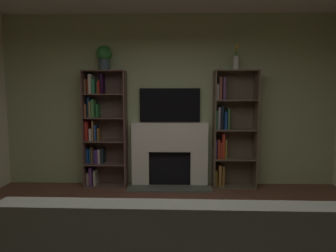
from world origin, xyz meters
The scene contains 7 objects.
wall_back_accent centered at (0.00, 2.64, 1.44)m, with size 5.75×0.06×2.88m, color #A6B580.
fireplace centered at (0.00, 2.51, 0.56)m, with size 1.38×0.49×1.07m.
tv centered at (0.00, 2.58, 1.37)m, with size 1.02×0.06×0.57m, color black.
bookshelf_left centered at (-1.16, 2.49, 0.98)m, with size 0.70×0.32×1.93m.
bookshelf_right centered at (0.98, 2.49, 0.94)m, with size 0.70×0.33×1.93m.
potted_plant centered at (-1.07, 2.46, 2.16)m, with size 0.25×0.25×0.40m.
vase_with_flowers centered at (1.07, 2.46, 2.08)m, with size 0.10×0.10×0.41m.
Camera 1 is at (0.07, -2.28, 1.51)m, focal length 30.69 mm.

